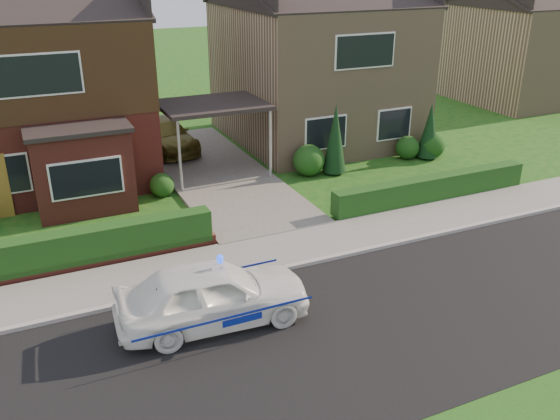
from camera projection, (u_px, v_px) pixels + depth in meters
ground at (371, 323)px, 13.53m from camera, size 120.00×120.00×0.00m
road at (371, 323)px, 13.53m from camera, size 60.00×6.00×0.02m
kerb at (310, 263)px, 16.06m from camera, size 60.00×0.16×0.12m
sidewalk at (293, 247)px, 16.94m from camera, size 60.00×2.00×0.10m
driveway at (215, 173)px, 22.70m from camera, size 3.80×12.00×0.12m
house_left at (33, 73)px, 21.42m from camera, size 7.50×9.53×7.25m
house_right at (315, 56)px, 25.98m from camera, size 7.50×8.06×7.25m
carport_link at (212, 106)px, 21.63m from camera, size 3.80×3.00×2.77m
dwarf_wall at (77, 265)px, 15.68m from camera, size 7.70×0.25×0.36m
hedge_left at (77, 269)px, 15.87m from camera, size 7.50×0.55×0.90m
hedge_right at (430, 201)px, 20.21m from camera, size 7.50×0.55×0.80m
shrub_left_mid at (116, 188)px, 19.51m from camera, size 1.32×1.32×1.32m
shrub_left_near at (162, 185)px, 20.47m from camera, size 0.84×0.84×0.84m
shrub_right_near at (309, 160)px, 22.37m from camera, size 1.20×1.20×1.20m
shrub_right_mid at (407, 147)px, 24.25m from camera, size 0.96×0.96×0.96m
shrub_right_far at (432, 145)px, 24.36m from camera, size 1.08×1.08×1.08m
conifer_a at (335, 141)px, 22.30m from camera, size 0.90×0.90×2.60m
conifer_b at (429, 132)px, 24.06m from camera, size 0.90×0.90×2.20m
neighbour_right at (520, 53)px, 33.49m from camera, size 6.50×7.00×5.20m
police_car at (213, 294)px, 13.27m from camera, size 4.00×4.45×1.65m
driveway_car at (165, 135)px, 24.96m from camera, size 2.25×4.54×1.27m
potted_plant_b at (133, 198)px, 19.57m from camera, size 0.48×0.45×0.69m
potted_plant_c at (94, 243)px, 16.39m from camera, size 0.46×0.46×0.81m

